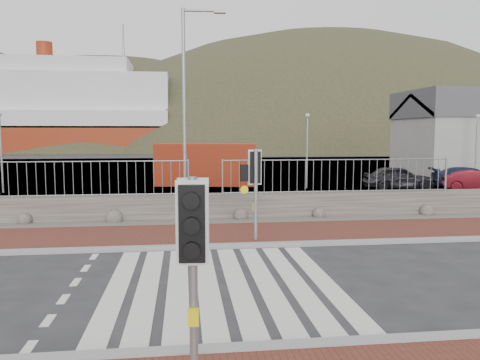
{
  "coord_description": "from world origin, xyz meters",
  "views": [
    {
      "loc": [
        -0.75,
        -9.23,
        3.09
      ],
      "look_at": [
        0.72,
        3.0,
        1.83
      ],
      "focal_mm": 35.0,
      "sensor_mm": 36.0,
      "label": 1
    }
  ],
  "objects": [
    {
      "name": "zebra_crossing",
      "position": [
        -0.0,
        0.0,
        0.01
      ],
      "size": [
        4.62,
        5.6,
        0.01
      ],
      "color": "silver",
      "rests_on": "ground"
    },
    {
      "name": "railing",
      "position": [
        0.0,
        7.15,
        1.82
      ],
      "size": [
        18.07,
        0.07,
        1.22
      ],
      "color": "gray",
      "rests_on": "stone_wall"
    },
    {
      "name": "ground",
      "position": [
        0.0,
        0.0,
        0.0
      ],
      "size": [
        220.0,
        220.0,
        0.0
      ],
      "primitive_type": "plane",
      "color": "#28282B",
      "rests_on": "ground"
    },
    {
      "name": "water",
      "position": [
        0.0,
        62.9,
        0.0
      ],
      "size": [
        220.0,
        50.0,
        0.05
      ],
      "primitive_type": "cube",
      "color": "#3F4C54",
      "rests_on": "ground"
    },
    {
      "name": "stone_wall",
      "position": [
        0.0,
        7.3,
        0.45
      ],
      "size": [
        40.0,
        0.6,
        0.9
      ],
      "primitive_type": "cube",
      "color": "#4D4640",
      "rests_on": "ground"
    },
    {
      "name": "hills_backdrop",
      "position": [
        6.74,
        87.9,
        -23.05
      ],
      "size": [
        254.0,
        90.0,
        100.0
      ],
      "color": "#2F321E",
      "rests_on": "ground"
    },
    {
      "name": "car_a",
      "position": [
        10.85,
        14.89,
        0.63
      ],
      "size": [
        3.89,
        1.99,
        1.27
      ],
      "primitive_type": "imported",
      "rotation": [
        0.0,
        0.0,
        1.43
      ],
      "color": "black",
      "rests_on": "ground"
    },
    {
      "name": "sidewalk_far",
      "position": [
        0.0,
        4.5,
        0.04
      ],
      "size": [
        40.0,
        3.0,
        0.08
      ],
      "primitive_type": "cube",
      "color": "brown",
      "rests_on": "ground"
    },
    {
      "name": "gravel_strip",
      "position": [
        0.0,
        6.5,
        0.03
      ],
      "size": [
        40.0,
        1.5,
        0.06
      ],
      "primitive_type": "cube",
      "color": "#59544C",
      "rests_on": "ground"
    },
    {
      "name": "kerb_far",
      "position": [
        0.0,
        3.0,
        0.05
      ],
      "size": [
        40.0,
        0.25,
        0.12
      ],
      "primitive_type": "cube",
      "color": "gray",
      "rests_on": "ground"
    },
    {
      "name": "kerb_near",
      "position": [
        0.0,
        -3.0,
        0.05
      ],
      "size": [
        40.0,
        0.25,
        0.12
      ],
      "primitive_type": "cube",
      "color": "gray",
      "rests_on": "ground"
    },
    {
      "name": "quay",
      "position": [
        0.0,
        27.9,
        0.0
      ],
      "size": [
        120.0,
        40.0,
        0.5
      ],
      "primitive_type": "cube",
      "color": "#4C4C4F",
      "rests_on": "ground"
    },
    {
      "name": "car_b",
      "position": [
        14.56,
        13.76,
        0.55
      ],
      "size": [
        3.55,
        2.1,
        1.11
      ],
      "primitive_type": "imported",
      "rotation": [
        0.0,
        0.0,
        1.27
      ],
      "color": "maroon",
      "rests_on": "ground"
    },
    {
      "name": "streetlight",
      "position": [
        -0.59,
        8.09,
        4.23
      ],
      "size": [
        1.6,
        0.25,
        7.51
      ],
      "rotation": [
        0.0,
        0.0,
        -0.05
      ],
      "color": "gray",
      "rests_on": "ground"
    },
    {
      "name": "car_c",
      "position": [
        14.73,
        14.36,
        0.6
      ],
      "size": [
        4.42,
        2.69,
        1.2
      ],
      "primitive_type": "imported",
      "rotation": [
        0.0,
        0.0,
        1.31
      ],
      "color": "#121B39",
      "rests_on": "ground"
    },
    {
      "name": "traffic_signal_far",
      "position": [
        1.2,
        3.54,
        1.9
      ],
      "size": [
        0.63,
        0.25,
        2.63
      ],
      "rotation": [
        0.0,
        0.0,
        3.21
      ],
      "color": "gray",
      "rests_on": "ground"
    },
    {
      "name": "shipping_container",
      "position": [
        0.58,
        18.42,
        1.21
      ],
      "size": [
        6.12,
        3.24,
        2.43
      ],
      "primitive_type": "cube",
      "rotation": [
        0.0,
        0.0,
        -0.14
      ],
      "color": "maroon",
      "rests_on": "ground"
    },
    {
      "name": "ferry",
      "position": [
        -24.65,
        67.9,
        5.36
      ],
      "size": [
        50.0,
        16.0,
        20.0
      ],
      "color": "maroon",
      "rests_on": "ground"
    },
    {
      "name": "traffic_signal_near",
      "position": [
        -0.66,
        -3.91,
        1.87
      ],
      "size": [
        0.38,
        0.25,
        2.58
      ],
      "rotation": [
        0.0,
        0.0,
        -0.07
      ],
      "color": "gray",
      "rests_on": "ground"
    }
  ]
}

